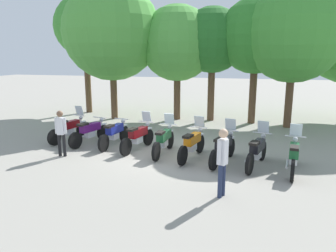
{
  "coord_description": "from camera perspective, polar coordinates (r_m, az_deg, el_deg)",
  "views": [
    {
      "loc": [
        3.04,
        -10.6,
        3.43
      ],
      "look_at": [
        0.0,
        0.5,
        0.9
      ],
      "focal_mm": 34.28,
      "sensor_mm": 36.0,
      "label": 1
    }
  ],
  "objects": [
    {
      "name": "tree_2",
      "position": [
        17.42,
        1.68,
        14.44
      ],
      "size": [
        3.97,
        3.97,
        6.05
      ],
      "color": "brown",
      "rests_on": "ground_plane"
    },
    {
      "name": "tree_1",
      "position": [
        17.89,
        -9.99,
        16.2
      ],
      "size": [
        5.17,
        5.17,
        7.27
      ],
      "color": "brown",
      "rests_on": "ground_plane"
    },
    {
      "name": "motorcycle_7",
      "position": [
        10.46,
        15.57,
        -4.24
      ],
      "size": [
        0.8,
        2.15,
        1.37
      ],
      "rotation": [
        0.0,
        0.0,
        1.32
      ],
      "color": "black",
      "rests_on": "ground_plane"
    },
    {
      "name": "person_0",
      "position": [
        7.93,
        9.67,
        -5.51
      ],
      "size": [
        0.3,
        0.4,
        1.73
      ],
      "rotation": [
        0.0,
        0.0,
        5.91
      ],
      "color": "#232D4C",
      "rests_on": "ground_plane"
    },
    {
      "name": "motorcycle_6",
      "position": [
        10.6,
        9.82,
        -3.74
      ],
      "size": [
        0.8,
        2.15,
        1.37
      ],
      "rotation": [
        0.0,
        0.0,
        1.32
      ],
      "color": "black",
      "rests_on": "ground_plane"
    },
    {
      "name": "tree_4",
      "position": [
        16.95,
        15.37,
        15.13
      ],
      "size": [
        3.72,
        3.72,
        6.24
      ],
      "color": "brown",
      "rests_on": "ground_plane"
    },
    {
      "name": "ground_plane",
      "position": [
        11.55,
        -0.66,
        -4.88
      ],
      "size": [
        80.0,
        80.0,
        0.0
      ],
      "primitive_type": "plane",
      "color": "gray"
    },
    {
      "name": "person_1",
      "position": [
        11.59,
        -18.51,
        -0.71
      ],
      "size": [
        0.41,
        0.25,
        1.61
      ],
      "rotation": [
        0.0,
        0.0,
        4.92
      ],
      "color": "black",
      "rests_on": "ground_plane"
    },
    {
      "name": "motorcycle_3",
      "position": [
        11.89,
        -5.33,
        -1.84
      ],
      "size": [
        0.75,
        2.16,
        1.37
      ],
      "rotation": [
        0.0,
        0.0,
        1.36
      ],
      "color": "black",
      "rests_on": "ground_plane"
    },
    {
      "name": "tree_3",
      "position": [
        17.26,
        7.93,
        14.82
      ],
      "size": [
        3.37,
        3.37,
        5.91
      ],
      "color": "brown",
      "rests_on": "ground_plane"
    },
    {
      "name": "motorcycle_8",
      "position": [
        10.32,
        21.45,
        -4.88
      ],
      "size": [
        0.65,
        2.19,
        1.37
      ],
      "rotation": [
        0.0,
        0.0,
        1.45
      ],
      "color": "black",
      "rests_on": "ground_plane"
    },
    {
      "name": "tree_5",
      "position": [
        16.45,
        21.54,
        15.12
      ],
      "size": [
        4.6,
        4.6,
        6.76
      ],
      "color": "brown",
      "rests_on": "ground_plane"
    },
    {
      "name": "tree_0",
      "position": [
        20.3,
        -14.56,
        16.74
      ],
      "size": [
        3.59,
        3.59,
        6.93
      ],
      "color": "brown",
      "rests_on": "ground_plane"
    },
    {
      "name": "motorcycle_2",
      "position": [
        12.53,
        -9.48,
        -1.28
      ],
      "size": [
        0.62,
        2.19,
        0.99
      ],
      "rotation": [
        0.0,
        0.0,
        1.47
      ],
      "color": "black",
      "rests_on": "ground_plane"
    },
    {
      "name": "motorcycle_4",
      "position": [
        11.36,
        -0.73,
        -2.46
      ],
      "size": [
        0.62,
        2.19,
        1.37
      ],
      "rotation": [
        0.0,
        0.0,
        1.53
      ],
      "color": "black",
      "rests_on": "ground_plane"
    },
    {
      "name": "motorcycle_1",
      "position": [
        13.02,
        -13.68,
        -0.96
      ],
      "size": [
        0.81,
        2.15,
        0.99
      ],
      "rotation": [
        0.0,
        0.0,
        1.32
      ],
      "color": "black",
      "rests_on": "ground_plane"
    },
    {
      "name": "motorcycle_0",
      "position": [
        13.74,
        -17.11,
        -0.41
      ],
      "size": [
        0.77,
        2.16,
        1.37
      ],
      "rotation": [
        0.0,
        0.0,
        1.35
      ],
      "color": "black",
      "rests_on": "ground_plane"
    },
    {
      "name": "motorcycle_5",
      "position": [
        10.92,
        4.35,
        -3.11
      ],
      "size": [
        0.74,
        2.17,
        1.37
      ],
      "rotation": [
        0.0,
        0.0,
        1.37
      ],
      "color": "black",
      "rests_on": "ground_plane"
    }
  ]
}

